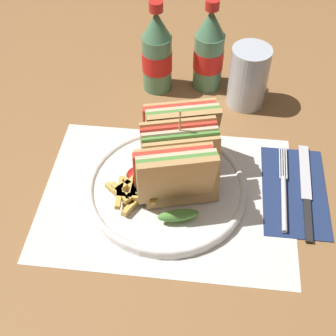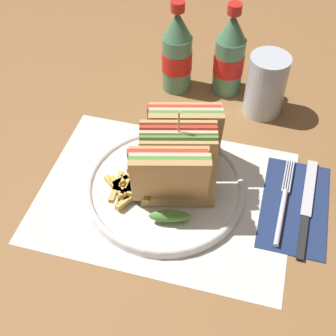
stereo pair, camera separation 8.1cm
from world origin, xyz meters
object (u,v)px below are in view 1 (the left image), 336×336
object	(u,v)px
knife	(306,191)
coke_bottle_near	(157,53)
club_sandwich	(179,156)
fork	(284,195)
coke_bottle_far	(209,51)
plate_main	(167,188)
glass_near	(248,80)

from	to	relation	value
knife	coke_bottle_near	world-z (taller)	coke_bottle_near
knife	coke_bottle_near	bearing A→B (deg)	139.87
club_sandwich	fork	xyz separation A→B (m)	(0.19, -0.01, -0.07)
knife	coke_bottle_near	xyz separation A→B (m)	(-0.30, 0.27, 0.08)
coke_bottle_near	coke_bottle_far	world-z (taller)	same
club_sandwich	coke_bottle_far	world-z (taller)	coke_bottle_far
plate_main	fork	bearing A→B (deg)	1.90
knife	coke_bottle_far	xyz separation A→B (m)	(-0.19, 0.29, 0.08)
coke_bottle_near	coke_bottle_far	bearing A→B (deg)	9.91
club_sandwich	glass_near	bearing A→B (deg)	64.55
club_sandwich	coke_bottle_near	bearing A→B (deg)	104.48
fork	coke_bottle_far	bearing A→B (deg)	118.51
fork	coke_bottle_near	distance (m)	0.39
coke_bottle_far	glass_near	world-z (taller)	coke_bottle_far
club_sandwich	coke_bottle_near	world-z (taller)	coke_bottle_near
coke_bottle_near	glass_near	distance (m)	0.19
plate_main	knife	distance (m)	0.24
club_sandwich	coke_bottle_far	distance (m)	0.30
fork	coke_bottle_far	size ratio (longest dim) A/B	0.98
plate_main	glass_near	distance (m)	0.30
fork	glass_near	xyz separation A→B (m)	(-0.07, 0.26, 0.05)
glass_near	coke_bottle_near	bearing A→B (deg)	170.88
club_sandwich	fork	distance (m)	0.20
knife	coke_bottle_near	size ratio (longest dim) A/B	1.09
plate_main	fork	world-z (taller)	plate_main
club_sandwich	knife	distance (m)	0.24
fork	knife	bearing A→B (deg)	24.40
plate_main	knife	xyz separation A→B (m)	(0.24, 0.02, -0.00)
plate_main	coke_bottle_far	bearing A→B (deg)	80.42
glass_near	coke_bottle_far	bearing A→B (deg)	149.72
coke_bottle_near	glass_near	size ratio (longest dim) A/B	1.55
plate_main	coke_bottle_near	xyz separation A→B (m)	(-0.05, 0.29, 0.08)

